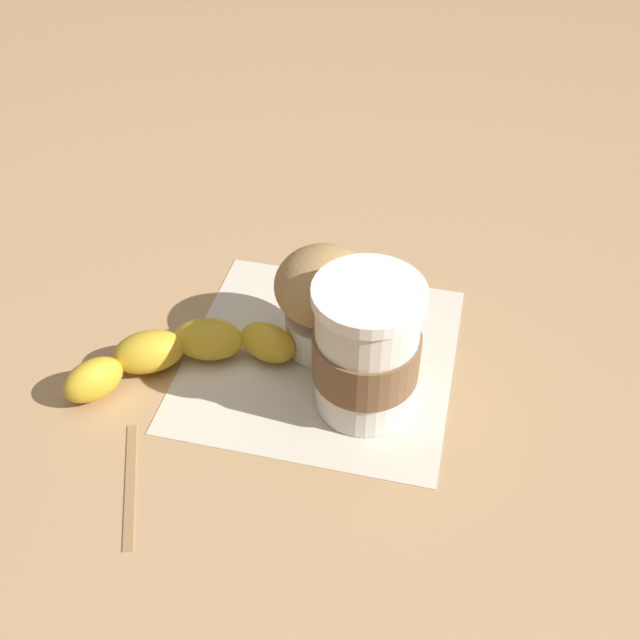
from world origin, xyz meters
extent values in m
plane|color=tan|center=(0.00, 0.00, 0.00)|extent=(3.00, 3.00, 0.00)
cube|color=beige|center=(0.00, 0.00, 0.00)|extent=(0.23, 0.23, 0.00)
cylinder|color=silver|center=(-0.04, 0.04, 0.05)|extent=(0.08, 0.08, 0.11)
cylinder|color=white|center=(-0.04, 0.04, 0.11)|extent=(0.08, 0.08, 0.01)
cylinder|color=brown|center=(-0.04, 0.04, 0.05)|extent=(0.08, 0.08, 0.04)
cylinder|color=white|center=(0.00, -0.02, 0.02)|extent=(0.07, 0.07, 0.03)
ellipsoid|color=#AD8451|center=(0.00, -0.02, 0.07)|extent=(0.08, 0.08, 0.06)
ellipsoid|color=gold|center=(0.04, 0.01, 0.02)|extent=(0.06, 0.04, 0.04)
ellipsoid|color=gold|center=(0.09, 0.02, 0.02)|extent=(0.06, 0.04, 0.04)
ellipsoid|color=gold|center=(0.14, 0.04, 0.02)|extent=(0.07, 0.06, 0.04)
ellipsoid|color=gold|center=(0.17, 0.08, 0.02)|extent=(0.05, 0.06, 0.04)
cube|color=#9E7547|center=(0.11, 0.16, 0.00)|extent=(0.05, 0.11, 0.00)
camera|label=1|loc=(-0.09, 0.44, 0.46)|focal=42.00mm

